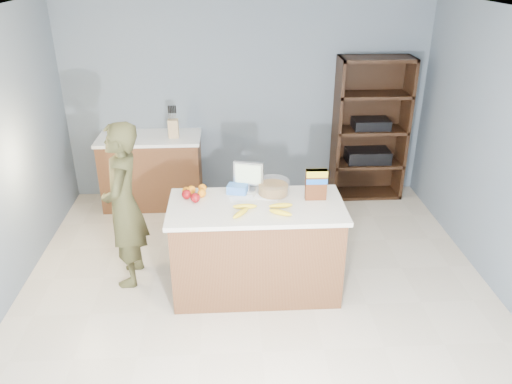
{
  "coord_description": "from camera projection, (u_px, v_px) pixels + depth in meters",
  "views": [
    {
      "loc": [
        -0.22,
        -3.62,
        2.9
      ],
      "look_at": [
        0.0,
        0.35,
        1.0
      ],
      "focal_mm": 35.0,
      "sensor_mm": 36.0,
      "label": 1
    }
  ],
  "objects": [
    {
      "name": "knife_block",
      "position": [
        173.0,
        128.0,
        5.97
      ],
      "size": [
        0.12,
        0.1,
        0.31
      ],
      "color": "tan",
      "rests_on": "back_cabinet"
    },
    {
      "name": "floor",
      "position": [
        258.0,
        308.0,
        4.52
      ],
      "size": [
        4.5,
        5.0,
        0.02
      ],
      "primitive_type": "cube",
      "color": "beige",
      "rests_on": "ground"
    },
    {
      "name": "oranges",
      "position": [
        194.0,
        191.0,
        4.56
      ],
      "size": [
        0.22,
        0.19,
        0.08
      ],
      "color": "orange",
      "rests_on": "counter_peninsula"
    },
    {
      "name": "walls",
      "position": [
        259.0,
        135.0,
        3.81
      ],
      "size": [
        4.52,
        5.02,
        2.51
      ],
      "color": "slate",
      "rests_on": "ground"
    },
    {
      "name": "counter_peninsula",
      "position": [
        256.0,
        251.0,
        4.61
      ],
      "size": [
        1.56,
        0.76,
        0.9
      ],
      "color": "brown",
      "rests_on": "ground"
    },
    {
      "name": "person",
      "position": [
        124.0,
        206.0,
        4.6
      ],
      "size": [
        0.39,
        0.58,
        1.6
      ],
      "primitive_type": "imported",
      "rotation": [
        0.0,
        0.0,
        -1.58
      ],
      "color": "#3A391E",
      "rests_on": "ground"
    },
    {
      "name": "bananas",
      "position": [
        262.0,
        209.0,
        4.27
      ],
      "size": [
        0.54,
        0.25,
        0.05
      ],
      "color": "yellow",
      "rests_on": "counter_peninsula"
    },
    {
      "name": "back_cabinet",
      "position": [
        152.0,
        170.0,
        6.25
      ],
      "size": [
        1.24,
        0.62,
        0.9
      ],
      "color": "brown",
      "rests_on": "ground"
    },
    {
      "name": "envelopes",
      "position": [
        254.0,
        198.0,
        4.52
      ],
      "size": [
        0.47,
        0.17,
        0.0
      ],
      "color": "white",
      "rests_on": "counter_peninsula"
    },
    {
      "name": "cereal_box",
      "position": [
        316.0,
        182.0,
        4.43
      ],
      "size": [
        0.19,
        0.07,
        0.28
      ],
      "color": "#592B14",
      "rests_on": "counter_peninsula"
    },
    {
      "name": "apples",
      "position": [
        191.0,
        196.0,
        4.46
      ],
      "size": [
        0.17,
        0.16,
        0.09
      ],
      "color": "maroon",
      "rests_on": "counter_peninsula"
    },
    {
      "name": "shelving_unit",
      "position": [
        369.0,
        131.0,
        6.34
      ],
      "size": [
        0.9,
        0.4,
        1.8
      ],
      "color": "black",
      "rests_on": "ground"
    },
    {
      "name": "blue_carton",
      "position": [
        237.0,
        189.0,
        4.6
      ],
      "size": [
        0.2,
        0.16,
        0.08
      ],
      "primitive_type": "cube",
      "rotation": [
        0.0,
        0.0,
        -0.26
      ],
      "color": "blue",
      "rests_on": "counter_peninsula"
    },
    {
      "name": "salad_bowl",
      "position": [
        273.0,
        188.0,
        4.58
      ],
      "size": [
        0.3,
        0.3,
        0.13
      ],
      "color": "#267219",
      "rests_on": "counter_peninsula"
    },
    {
      "name": "tv",
      "position": [
        248.0,
        175.0,
        4.6
      ],
      "size": [
        0.28,
        0.12,
        0.28
      ],
      "color": "silver",
      "rests_on": "counter_peninsula"
    }
  ]
}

